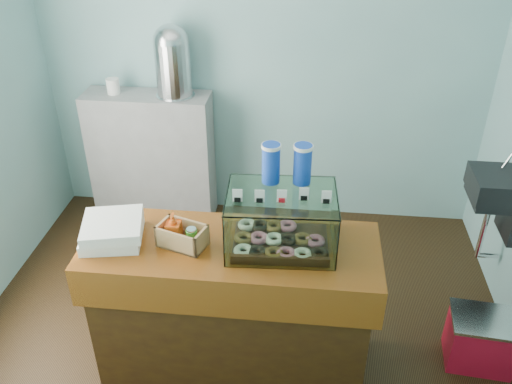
# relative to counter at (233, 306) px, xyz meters

# --- Properties ---
(ground) EXTENTS (3.50, 3.50, 0.00)m
(ground) POSITION_rel_counter_xyz_m (0.00, 0.25, -0.46)
(ground) COLOR black
(ground) RESTS_ON ground
(room_shell) EXTENTS (3.54, 3.04, 2.82)m
(room_shell) POSITION_rel_counter_xyz_m (0.03, 0.26, 1.25)
(room_shell) COLOR #78A8AF
(room_shell) RESTS_ON ground
(counter) EXTENTS (1.60, 0.60, 0.90)m
(counter) POSITION_rel_counter_xyz_m (0.00, 0.00, 0.00)
(counter) COLOR #3C240B
(counter) RESTS_ON ground
(back_shelf) EXTENTS (1.00, 0.32, 1.10)m
(back_shelf) POSITION_rel_counter_xyz_m (-0.90, 1.57, 0.09)
(back_shelf) COLOR #98989B
(back_shelf) RESTS_ON ground
(display_case) EXTENTS (0.59, 0.45, 0.53)m
(display_case) POSITION_rel_counter_xyz_m (0.26, 0.06, 0.61)
(display_case) COLOR #371A10
(display_case) RESTS_ON counter
(condiment_crate) EXTENTS (0.29, 0.22, 0.18)m
(condiment_crate) POSITION_rel_counter_xyz_m (-0.26, -0.02, 0.51)
(condiment_crate) COLOR tan
(condiment_crate) RESTS_ON counter
(pastry_boxes) EXTENTS (0.38, 0.37, 0.12)m
(pastry_boxes) POSITION_rel_counter_xyz_m (-0.64, -0.02, 0.50)
(pastry_boxes) COLOR white
(pastry_boxes) RESTS_ON counter
(coffee_urn) EXTENTS (0.30, 0.30, 0.55)m
(coffee_urn) POSITION_rel_counter_xyz_m (-0.66, 1.58, 0.93)
(coffee_urn) COLOR silver
(coffee_urn) RESTS_ON back_shelf
(red_cooler) EXTENTS (0.42, 0.34, 0.35)m
(red_cooler) POSITION_rel_counter_xyz_m (1.49, 0.17, -0.28)
(red_cooler) COLOR red
(red_cooler) RESTS_ON ground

